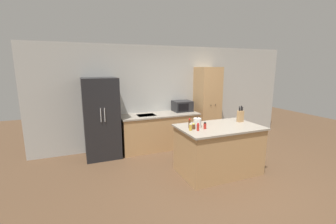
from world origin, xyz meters
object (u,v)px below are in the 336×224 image
(spice_bottle_short_red, at_px, (205,126))
(refrigerator, at_px, (101,118))
(spice_bottle_green_herb, at_px, (190,127))
(spice_bottle_pale_salt, at_px, (194,126))
(spice_bottle_orange_cap, at_px, (200,124))
(spice_bottle_tall_dark, at_px, (198,127))
(kettle, at_px, (197,123))
(spice_bottle_amber_oil, at_px, (190,123))
(pantry_cabinet, at_px, (207,105))
(knife_block, at_px, (240,116))
(microwave, at_px, (182,106))

(spice_bottle_short_red, bearing_deg, refrigerator, 133.75)
(spice_bottle_green_herb, distance_m, spice_bottle_pale_salt, 0.11)
(refrigerator, bearing_deg, spice_bottle_orange_cap, -43.19)
(spice_bottle_tall_dark, bearing_deg, kettle, 64.47)
(spice_bottle_amber_oil, height_order, spice_bottle_orange_cap, spice_bottle_amber_oil)
(pantry_cabinet, xyz_separation_m, kettle, (-1.27, -1.70, 0.00))
(spice_bottle_tall_dark, xyz_separation_m, spice_bottle_short_red, (0.18, 0.06, -0.01))
(refrigerator, xyz_separation_m, spice_bottle_short_red, (1.67, -1.74, 0.08))
(pantry_cabinet, bearing_deg, refrigerator, -178.50)
(refrigerator, bearing_deg, spice_bottle_short_red, -46.25)
(knife_block, bearing_deg, refrigerator, 149.42)
(spice_bottle_short_red, bearing_deg, spice_bottle_tall_dark, -160.73)
(spice_bottle_green_herb, distance_m, spice_bottle_orange_cap, 0.35)
(pantry_cabinet, relative_size, knife_block, 6.06)
(spice_bottle_amber_oil, bearing_deg, spice_bottle_orange_cap, -1.76)
(spice_bottle_orange_cap, bearing_deg, spice_bottle_short_red, -88.89)
(spice_bottle_green_herb, height_order, spice_bottle_pale_salt, spice_bottle_green_herb)
(pantry_cabinet, height_order, spice_bottle_green_herb, pantry_cabinet)
(spice_bottle_amber_oil, bearing_deg, refrigerator, 132.91)
(spice_bottle_short_red, distance_m, spice_bottle_pale_salt, 0.21)
(refrigerator, bearing_deg, knife_block, -30.58)
(spice_bottle_pale_salt, height_order, kettle, kettle)
(refrigerator, relative_size, pantry_cabinet, 0.89)
(spice_bottle_orange_cap, relative_size, kettle, 0.58)
(knife_block, relative_size, spice_bottle_orange_cap, 2.82)
(microwave, height_order, spice_bottle_short_red, microwave)
(spice_bottle_tall_dark, distance_m, spice_bottle_short_red, 0.19)
(spice_bottle_amber_oil, bearing_deg, spice_bottle_short_red, -40.10)
(spice_bottle_short_red, bearing_deg, microwave, 76.74)
(kettle, bearing_deg, microwave, 72.99)
(knife_block, relative_size, spice_bottle_tall_dark, 2.46)
(spice_bottle_short_red, height_order, spice_bottle_green_herb, spice_bottle_green_herb)
(kettle, bearing_deg, spice_bottle_tall_dark, -115.53)
(refrigerator, height_order, kettle, refrigerator)
(pantry_cabinet, height_order, kettle, pantry_cabinet)
(pantry_cabinet, xyz_separation_m, spice_bottle_pale_salt, (-1.38, -1.76, -0.04))
(spice_bottle_tall_dark, height_order, spice_bottle_pale_salt, spice_bottle_tall_dark)
(refrigerator, distance_m, spice_bottle_amber_oil, 2.13)
(spice_bottle_amber_oil, relative_size, kettle, 0.84)
(refrigerator, height_order, spice_bottle_short_red, refrigerator)
(microwave, height_order, spice_bottle_tall_dark, microwave)
(microwave, relative_size, kettle, 2.36)
(spice_bottle_amber_oil, bearing_deg, knife_block, 0.11)
(spice_bottle_orange_cap, bearing_deg, spice_bottle_green_herb, -148.76)
(microwave, xyz_separation_m, spice_bottle_orange_cap, (-0.45, -1.71, -0.04))
(spice_bottle_short_red, height_order, kettle, kettle)
(knife_block, distance_m, spice_bottle_pale_salt, 1.18)
(spice_bottle_short_red, height_order, spice_bottle_amber_oil, spice_bottle_amber_oil)
(knife_block, bearing_deg, pantry_cabinet, 82.46)
(spice_bottle_tall_dark, distance_m, spice_bottle_amber_oil, 0.25)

